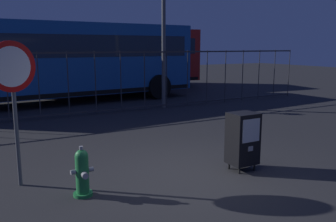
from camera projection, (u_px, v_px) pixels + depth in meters
ground_plane at (187, 177)px, 5.97m from camera, size 60.00×60.00×0.00m
fire_hydrant at (82, 173)px, 5.15m from camera, size 0.33×0.32×0.75m
newspaper_box_primary at (243, 138)px, 6.21m from camera, size 0.48×0.42×1.02m
stop_sign at (13, 84)px, 5.31m from camera, size 0.71×0.31×2.23m
fence_barrier at (82, 83)px, 11.10m from camera, size 18.03×0.04×2.00m
bus_near at (59, 58)px, 13.55m from camera, size 10.64×3.33×3.00m
bus_far at (97, 55)px, 18.01m from camera, size 10.69×3.54×3.00m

